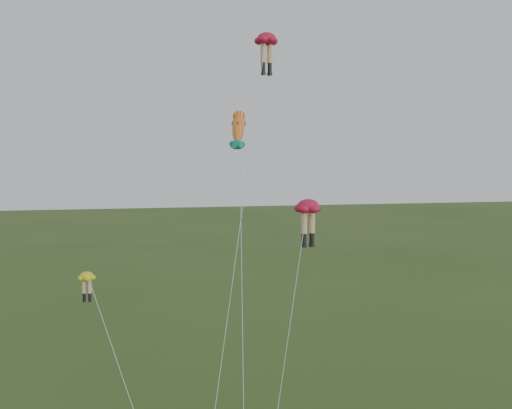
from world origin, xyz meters
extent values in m
ellipsoid|color=#BC1335|center=(3.78, 6.99, 22.12)|extent=(1.81, 1.81, 0.73)
cylinder|color=#D7AA7F|center=(3.57, 6.92, 21.25)|extent=(0.32, 0.32, 1.12)
cylinder|color=black|center=(3.57, 6.92, 20.42)|extent=(0.25, 0.25, 0.56)
cube|color=black|center=(3.57, 6.92, 20.06)|extent=(0.27, 0.36, 0.16)
cylinder|color=#D7AA7F|center=(4.00, 7.05, 21.25)|extent=(0.32, 0.32, 1.12)
cylinder|color=black|center=(4.00, 7.05, 20.42)|extent=(0.25, 0.25, 0.56)
cube|color=black|center=(4.00, 7.05, 20.06)|extent=(0.27, 0.36, 0.16)
cylinder|color=silver|center=(1.31, 2.58, 11.35)|extent=(4.99, 8.84, 22.26)
ellipsoid|color=#BC1335|center=(5.68, 4.58, 12.31)|extent=(1.83, 1.83, 0.81)
cylinder|color=#D7AA7F|center=(5.43, 4.54, 11.36)|extent=(0.36, 0.36, 1.24)
cylinder|color=black|center=(5.43, 4.54, 10.43)|extent=(0.28, 0.28, 0.62)
cube|color=black|center=(5.43, 4.54, 10.03)|extent=(0.25, 0.38, 0.18)
cylinder|color=#D7AA7F|center=(5.92, 4.61, 11.36)|extent=(0.36, 0.36, 1.24)
cylinder|color=black|center=(5.92, 4.61, 10.43)|extent=(0.28, 0.28, 0.62)
cube|color=black|center=(5.92, 4.61, 10.03)|extent=(0.25, 0.38, 0.18)
cylinder|color=silver|center=(3.86, 1.78, 6.46)|extent=(3.66, 5.64, 12.50)
ellipsoid|color=yellow|center=(-6.49, 3.06, 9.09)|extent=(1.01, 1.01, 0.45)
cylinder|color=#D7AA7F|center=(-6.63, 3.07, 8.56)|extent=(0.20, 0.20, 0.69)
cylinder|color=black|center=(-6.63, 3.07, 8.04)|extent=(0.16, 0.16, 0.35)
cube|color=black|center=(-6.63, 3.07, 7.82)|extent=(0.14, 0.21, 0.10)
cylinder|color=#D7AA7F|center=(-6.36, 3.04, 8.56)|extent=(0.20, 0.20, 0.69)
cylinder|color=black|center=(-6.36, 3.04, 8.04)|extent=(0.16, 0.16, 0.35)
cube|color=black|center=(-6.36, 3.04, 7.82)|extent=(0.14, 0.21, 0.10)
cylinder|color=silver|center=(-4.64, -0.59, 4.77)|extent=(3.73, 7.33, 9.11)
ellipsoid|color=yellow|center=(2.71, 10.37, 17.12)|extent=(1.59, 3.05, 2.79)
sphere|color=yellow|center=(2.71, 10.37, 17.12)|extent=(1.19, 1.45, 1.27)
cone|color=#14846E|center=(2.71, 10.37, 17.12)|extent=(0.97, 1.33, 1.21)
cone|color=#14846E|center=(2.71, 10.37, 17.12)|extent=(0.97, 1.33, 1.21)
cone|color=#14846E|center=(2.71, 10.37, 17.12)|extent=(0.55, 0.74, 0.68)
cone|color=#14846E|center=(2.71, 10.37, 17.12)|extent=(0.55, 0.74, 0.68)
cone|color=red|center=(2.71, 10.37, 17.12)|extent=(0.59, 0.75, 0.67)
cylinder|color=silver|center=(1.69, 4.24, 8.67)|extent=(2.07, 12.30, 16.92)
camera|label=1|loc=(-4.18, -26.53, 15.01)|focal=40.00mm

